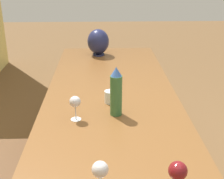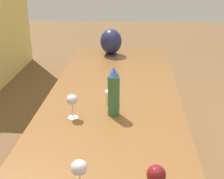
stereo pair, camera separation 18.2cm
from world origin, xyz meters
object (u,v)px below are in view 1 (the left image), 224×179
vase (98,42)px  wine_glass_4 (75,103)px  wine_glass_6 (178,171)px  water_tumbler (110,97)px  water_bottle (116,92)px  wine_glass_5 (100,170)px

vase → wine_glass_4: 1.23m
vase → wine_glass_6: vase is taller
wine_glass_6 → water_tumbler: bearing=16.1°
vase → wine_glass_6: (-1.80, -0.30, -0.04)m
vase → wine_glass_4: bearing=174.7°
water_bottle → vase: 1.17m
water_bottle → wine_glass_4: water_bottle is taller
wine_glass_4 → wine_glass_5: size_ratio=1.16×
water_bottle → wine_glass_6: bearing=-162.5°
vase → wine_glass_5: bearing=-179.4°
vase → wine_glass_5: (-1.77, -0.02, -0.04)m
water_tumbler → wine_glass_6: bearing=-163.9°
water_tumbler → wine_glass_6: 0.82m
wine_glass_4 → wine_glass_6: size_ratio=1.09×
water_tumbler → wine_glass_4: (-0.21, 0.19, 0.06)m
water_bottle → wine_glass_5: bearing=171.9°
wine_glass_5 → water_tumbler: bearing=-4.3°
vase → wine_glass_5: 1.78m
water_tumbler → wine_glass_5: bearing=175.7°
vase → wine_glass_4: (-1.22, 0.11, -0.02)m
water_bottle → wine_glass_5: size_ratio=2.34×
wine_glass_4 → wine_glass_5: wine_glass_4 is taller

